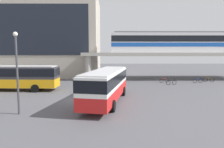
{
  "coord_description": "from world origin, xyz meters",
  "views": [
    {
      "loc": [
        3.2,
        -21.21,
        4.9
      ],
      "look_at": [
        3.41,
        4.55,
        2.2
      ],
      "focal_mm": 32.59,
      "sensor_mm": 36.0,
      "label": 1
    }
  ],
  "objects_px": {
    "train": "(181,42)",
    "pedestrian_waiting_near_stop": "(115,81)",
    "bus_main": "(106,82)",
    "station_building": "(38,37)",
    "bicycle_orange": "(209,80)",
    "bicycle_blue": "(198,81)",
    "bicycle_red": "(164,80)",
    "bicycle_black": "(171,82)",
    "bus_secondary": "(15,75)"
  },
  "relations": [
    {
      "from": "train",
      "to": "pedestrian_waiting_near_stop",
      "type": "bearing_deg",
      "value": -143.97
    },
    {
      "from": "bus_main",
      "to": "pedestrian_waiting_near_stop",
      "type": "height_order",
      "value": "bus_main"
    },
    {
      "from": "station_building",
      "to": "bicycle_orange",
      "type": "bearing_deg",
      "value": -19.41
    },
    {
      "from": "bicycle_blue",
      "to": "pedestrian_waiting_near_stop",
      "type": "bearing_deg",
      "value": -164.63
    },
    {
      "from": "bicycle_red",
      "to": "bicycle_black",
      "type": "bearing_deg",
      "value": -79.82
    },
    {
      "from": "bus_secondary",
      "to": "bicycle_blue",
      "type": "distance_m",
      "value": 27.59
    },
    {
      "from": "pedestrian_waiting_near_stop",
      "to": "bicycle_blue",
      "type": "bearing_deg",
      "value": 15.37
    },
    {
      "from": "bus_main",
      "to": "bicycle_black",
      "type": "bearing_deg",
      "value": 48.58
    },
    {
      "from": "station_building",
      "to": "train",
      "type": "distance_m",
      "value": 30.03
    },
    {
      "from": "station_building",
      "to": "train",
      "type": "bearing_deg",
      "value": -13.94
    },
    {
      "from": "bus_secondary",
      "to": "bicycle_orange",
      "type": "bearing_deg",
      "value": 14.89
    },
    {
      "from": "bicycle_blue",
      "to": "train",
      "type": "bearing_deg",
      "value": 102.56
    },
    {
      "from": "bus_secondary",
      "to": "bicycle_blue",
      "type": "height_order",
      "value": "bus_secondary"
    },
    {
      "from": "bicycle_red",
      "to": "pedestrian_waiting_near_stop",
      "type": "distance_m",
      "value": 9.22
    },
    {
      "from": "bicycle_red",
      "to": "station_building",
      "type": "bearing_deg",
      "value": 153.96
    },
    {
      "from": "train",
      "to": "bicycle_orange",
      "type": "xyz_separation_m",
      "value": [
        3.5,
        -4.26,
        -6.53
      ]
    },
    {
      "from": "train",
      "to": "bus_main",
      "type": "relative_size",
      "value": 2.3
    },
    {
      "from": "bus_main",
      "to": "bicycle_orange",
      "type": "height_order",
      "value": "bus_main"
    },
    {
      "from": "station_building",
      "to": "bicycle_blue",
      "type": "bearing_deg",
      "value": -22.48
    },
    {
      "from": "bicycle_orange",
      "to": "pedestrian_waiting_near_stop",
      "type": "distance_m",
      "value": 16.67
    },
    {
      "from": "bus_main",
      "to": "bus_secondary",
      "type": "xyz_separation_m",
      "value": [
        -11.99,
        6.48,
        0.0
      ]
    },
    {
      "from": "bus_main",
      "to": "bicycle_blue",
      "type": "distance_m",
      "value": 19.81
    },
    {
      "from": "bus_main",
      "to": "bicycle_black",
      "type": "height_order",
      "value": "bus_main"
    },
    {
      "from": "pedestrian_waiting_near_stop",
      "to": "bus_secondary",
      "type": "bearing_deg",
      "value": -167.42
    },
    {
      "from": "bicycle_blue",
      "to": "bicycle_orange",
      "type": "xyz_separation_m",
      "value": [
        2.32,
        1.05,
        0.0
      ]
    },
    {
      "from": "bicycle_blue",
      "to": "bicycle_orange",
      "type": "bearing_deg",
      "value": 24.43
    },
    {
      "from": "station_building",
      "to": "pedestrian_waiting_near_stop",
      "type": "relative_size",
      "value": 16.06
    },
    {
      "from": "bicycle_black",
      "to": "station_building",
      "type": "bearing_deg",
      "value": 149.97
    },
    {
      "from": "bicycle_blue",
      "to": "station_building",
      "type": "bearing_deg",
      "value": 157.52
    },
    {
      "from": "bicycle_blue",
      "to": "bus_main",
      "type": "bearing_deg",
      "value": -138.24
    },
    {
      "from": "bicycle_orange",
      "to": "bicycle_blue",
      "type": "bearing_deg",
      "value": -155.57
    },
    {
      "from": "bicycle_black",
      "to": "train",
      "type": "bearing_deg",
      "value": 62.9
    },
    {
      "from": "train",
      "to": "bicycle_red",
      "type": "distance_m",
      "value": 9.21
    },
    {
      "from": "bus_secondary",
      "to": "bicycle_orange",
      "type": "xyz_separation_m",
      "value": [
        29.04,
        7.72,
        -1.63
      ]
    },
    {
      "from": "station_building",
      "to": "bus_main",
      "type": "height_order",
      "value": "station_building"
    },
    {
      "from": "bicycle_black",
      "to": "pedestrian_waiting_near_stop",
      "type": "xyz_separation_m",
      "value": [
        -8.67,
        -1.66,
        0.42
      ]
    },
    {
      "from": "bus_secondary",
      "to": "bicycle_orange",
      "type": "height_order",
      "value": "bus_secondary"
    },
    {
      "from": "station_building",
      "to": "bicycle_red",
      "type": "xyz_separation_m",
      "value": [
        24.88,
        -12.15,
        -7.9
      ]
    },
    {
      "from": "bus_secondary",
      "to": "bicycle_blue",
      "type": "bearing_deg",
      "value": 14.01
    },
    {
      "from": "bus_secondary",
      "to": "pedestrian_waiting_near_stop",
      "type": "relative_size",
      "value": 6.71
    },
    {
      "from": "train",
      "to": "bicycle_black",
      "type": "height_order",
      "value": "train"
    },
    {
      "from": "train",
      "to": "bus_secondary",
      "type": "xyz_separation_m",
      "value": [
        -25.54,
        -11.98,
        -4.9
      ]
    },
    {
      "from": "train",
      "to": "bicycle_red",
      "type": "xyz_separation_m",
      "value": [
        -4.24,
        -4.93,
        -6.53
      ]
    },
    {
      "from": "bus_secondary",
      "to": "bicycle_black",
      "type": "xyz_separation_m",
      "value": [
        21.75,
        4.57,
        -1.63
      ]
    },
    {
      "from": "train",
      "to": "bicycle_blue",
      "type": "height_order",
      "value": "train"
    },
    {
      "from": "bicycle_blue",
      "to": "bicycle_orange",
      "type": "relative_size",
      "value": 1.02
    },
    {
      "from": "bus_main",
      "to": "bicycle_black",
      "type": "relative_size",
      "value": 6.48
    },
    {
      "from": "bus_main",
      "to": "bicycle_red",
      "type": "bearing_deg",
      "value": 55.49
    },
    {
      "from": "bus_secondary",
      "to": "bicycle_black",
      "type": "height_order",
      "value": "bus_secondary"
    },
    {
      "from": "bicycle_black",
      "to": "bicycle_orange",
      "type": "distance_m",
      "value": 7.94
    }
  ]
}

